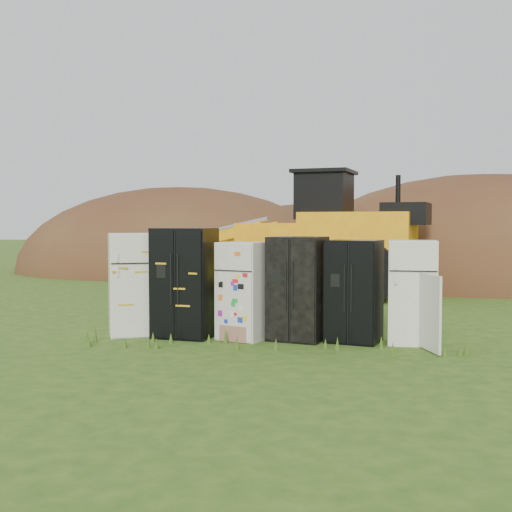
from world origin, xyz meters
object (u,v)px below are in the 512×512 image
(fridge_dark_mid, at_px, (297,288))
(fridge_black_right, at_px, (354,291))
(fridge_black_side, at_px, (185,283))
(fridge_sticker, at_px, (244,291))
(fridge_leftmost, at_px, (132,284))
(wheel_loader, at_px, (294,233))
(fridge_open_door, at_px, (412,292))

(fridge_dark_mid, height_order, fridge_black_right, fridge_dark_mid)
(fridge_black_side, distance_m, fridge_dark_mid, 2.02)
(fridge_black_side, bearing_deg, fridge_sticker, 5.45)
(fridge_sticker, xyz_separation_m, fridge_dark_mid, (0.94, 0.06, 0.05))
(fridge_dark_mid, bearing_deg, fridge_sticker, -162.12)
(fridge_leftmost, distance_m, wheel_loader, 7.46)
(fridge_black_side, relative_size, fridge_dark_mid, 1.08)
(fridge_leftmost, height_order, fridge_open_door, fridge_leftmost)
(fridge_leftmost, xyz_separation_m, fridge_black_right, (3.99, -0.04, -0.05))
(fridge_leftmost, height_order, fridge_black_right, fridge_leftmost)
(fridge_black_right, bearing_deg, fridge_open_door, 15.76)
(fridge_sticker, xyz_separation_m, wheel_loader, (0.16, 7.16, 0.90))
(fridge_leftmost, distance_m, fridge_open_door, 4.97)
(fridge_black_side, xyz_separation_m, fridge_dark_mid, (2.02, 0.02, -0.07))
(fridge_dark_mid, height_order, fridge_open_door, fridge_dark_mid)
(fridge_leftmost, relative_size, fridge_black_side, 0.95)
(fridge_leftmost, bearing_deg, fridge_black_side, -26.60)
(fridge_sticker, distance_m, fridge_black_right, 1.92)
(fridge_sticker, bearing_deg, fridge_black_side, -163.41)
(fridge_sticker, relative_size, wheel_loader, 0.24)
(wheel_loader, bearing_deg, fridge_black_right, -65.14)
(fridge_black_side, relative_size, wheel_loader, 0.27)
(fridge_black_right, xyz_separation_m, fridge_open_door, (0.98, 0.03, -0.00))
(fridge_leftmost, height_order, fridge_black_side, fridge_black_side)
(fridge_open_door, distance_m, wheel_loader, 7.65)
(fridge_dark_mid, xyz_separation_m, fridge_black_right, (0.97, -0.02, -0.03))
(fridge_dark_mid, relative_size, fridge_open_door, 1.03)
(fridge_leftmost, bearing_deg, fridge_sticker, -26.69)
(fridge_leftmost, distance_m, fridge_dark_mid, 3.02)
(fridge_black_right, relative_size, wheel_loader, 0.24)
(fridge_sticker, bearing_deg, fridge_open_door, 20.29)
(fridge_leftmost, xyz_separation_m, fridge_sticker, (2.08, -0.08, -0.07))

